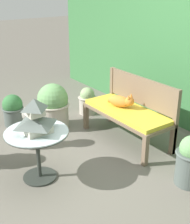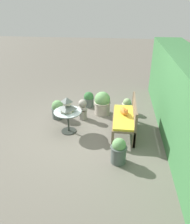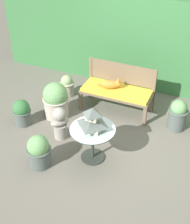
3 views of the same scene
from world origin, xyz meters
The scene contains 13 objects.
ground centered at (0.00, 0.00, 0.00)m, with size 30.00×30.00×0.00m, color #666056.
foliage_hedge_back centered at (0.00, 2.34, 0.94)m, with size 6.40×0.87×1.87m, color #38703D.
garden_bench centered at (-0.20, 0.97, 0.39)m, with size 1.30×0.53×0.46m.
bench_backrest centered at (-0.20, 1.22, 0.61)m, with size 1.30×0.06×0.85m.
cat centered at (-0.31, 0.96, 0.54)m, with size 0.44×0.25×0.21m.
patio_table centered at (-0.07, -0.39, 0.45)m, with size 0.68×0.68×0.57m.
pagoda_birdhouse centered at (-0.07, -0.39, 0.73)m, with size 0.36×0.36×0.37m.
garden_bust centered at (-0.77, -0.15, 0.29)m, with size 0.33×0.36×0.58m.
potted_plant_patio_mid centered at (-0.74, -0.84, 0.26)m, with size 0.37×0.37×0.53m.
potted_plant_bench_right centered at (0.96, 0.87, 0.28)m, with size 0.34×0.34×0.56m.
potted_plant_table_far centered at (-1.28, 1.07, 0.22)m, with size 0.30×0.30×0.44m.
potted_plant_bench_left centered at (-1.13, 0.36, 0.33)m, with size 0.48×0.48×0.67m.
potted_plant_table_near centered at (-1.56, -0.09, 0.24)m, with size 0.33×0.33×0.48m.
Camera 2 is at (4.52, 0.80, 2.99)m, focal length 35.00 mm.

